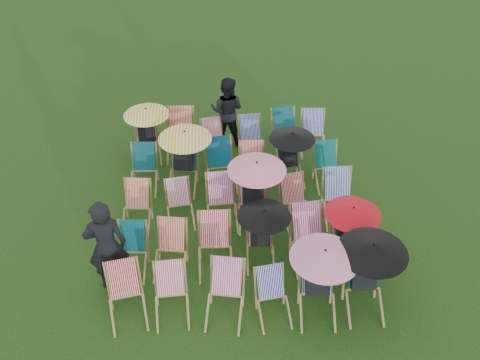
{
  "coord_description": "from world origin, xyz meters",
  "views": [
    {
      "loc": [
        -0.36,
        -7.88,
        7.55
      ],
      "look_at": [
        0.06,
        0.23,
        0.9
      ],
      "focal_mm": 40.0,
      "sensor_mm": 36.0,
      "label": 1
    }
  ],
  "objects_px": {
    "deckchair_5": "(367,276)",
    "deckchair_29": "(313,134)",
    "person_rear": "(227,111)",
    "person_left": "(106,246)",
    "deckchair_0": "(126,297)"
  },
  "relations": [
    {
      "from": "deckchair_29",
      "to": "person_rear",
      "type": "bearing_deg",
      "value": 169.74
    },
    {
      "from": "deckchair_29",
      "to": "person_left",
      "type": "height_order",
      "value": "person_left"
    },
    {
      "from": "deckchair_0",
      "to": "deckchair_5",
      "type": "relative_size",
      "value": 0.7
    },
    {
      "from": "deckchair_5",
      "to": "deckchair_29",
      "type": "height_order",
      "value": "deckchair_5"
    },
    {
      "from": "deckchair_29",
      "to": "person_left",
      "type": "xyz_separation_m",
      "value": [
        -4.19,
        -3.87,
        0.51
      ]
    },
    {
      "from": "deckchair_5",
      "to": "deckchair_29",
      "type": "bearing_deg",
      "value": 90.62
    },
    {
      "from": "person_rear",
      "to": "deckchair_29",
      "type": "bearing_deg",
      "value": -176.58
    },
    {
      "from": "deckchair_29",
      "to": "person_rear",
      "type": "height_order",
      "value": "person_rear"
    },
    {
      "from": "person_left",
      "to": "person_rear",
      "type": "height_order",
      "value": "person_left"
    },
    {
      "from": "person_left",
      "to": "person_rear",
      "type": "distance_m",
      "value": 4.88
    },
    {
      "from": "deckchair_5",
      "to": "person_rear",
      "type": "distance_m",
      "value": 5.49
    },
    {
      "from": "deckchair_29",
      "to": "deckchair_0",
      "type": "bearing_deg",
      "value": -126.61
    },
    {
      "from": "deckchair_0",
      "to": "person_rear",
      "type": "relative_size",
      "value": 0.56
    },
    {
      "from": "deckchair_5",
      "to": "deckchair_29",
      "type": "relative_size",
      "value": 1.5
    },
    {
      "from": "deckchair_0",
      "to": "person_left",
      "type": "height_order",
      "value": "person_left"
    }
  ]
}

